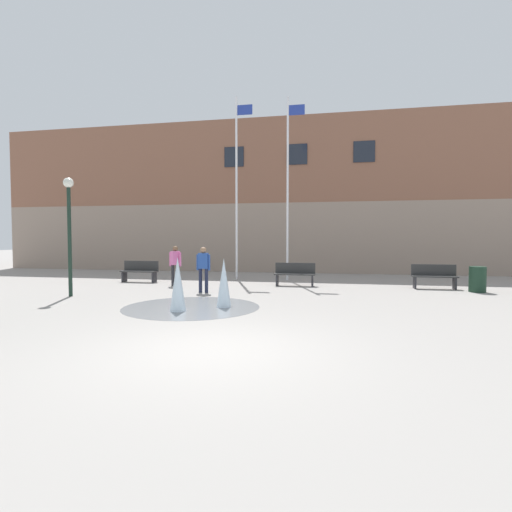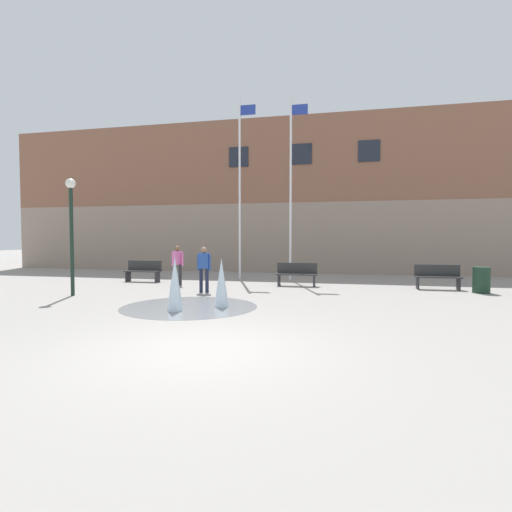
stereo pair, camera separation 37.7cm
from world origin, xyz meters
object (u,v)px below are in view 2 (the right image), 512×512
object	(u,v)px
park_bench_far_left	(143,271)
adult_in_red	(204,266)
park_bench_under_right_flagpole	(297,274)
flagpole_right	(291,183)
adult_watching	(178,262)
park_bench_far_right	(438,277)
flagpole_left	(240,183)
lamp_post_left_lane	(71,219)
trash_can	(481,280)

from	to	relation	value
park_bench_far_left	adult_in_red	bearing A→B (deg)	-35.23
park_bench_under_right_flagpole	flagpole_right	world-z (taller)	flagpole_right
adult_watching	flagpole_right	bearing A→B (deg)	-23.68
park_bench_far_left	flagpole_right	xyz separation A→B (m)	(6.19, 2.11, 3.88)
park_bench_far_left	adult_in_red	size ratio (longest dim) A/B	1.01
adult_in_red	park_bench_under_right_flagpole	bearing A→B (deg)	34.82
adult_in_red	adult_watching	distance (m)	2.45
park_bench_far_left	park_bench_far_right	bearing A→B (deg)	0.07
park_bench_far_right	flagpole_left	xyz separation A→B (m)	(-8.12, 2.10, 3.96)
park_bench_under_right_flagpole	park_bench_far_right	bearing A→B (deg)	0.94
park_bench_far_left	flagpole_right	bearing A→B (deg)	18.82
flagpole_right	park_bench_far_left	bearing A→B (deg)	-161.18
adult_watching	adult_in_red	bearing A→B (deg)	-104.59
lamp_post_left_lane	trash_can	distance (m)	14.05
park_bench_far_left	trash_can	world-z (taller)	park_bench_far_left
park_bench_far_left	trash_can	size ratio (longest dim) A/B	1.78
park_bench_under_right_flagpole	adult_in_red	world-z (taller)	adult_in_red
park_bench_far_left	flagpole_left	world-z (taller)	flagpole_left
lamp_post_left_lane	adult_in_red	bearing A→B (deg)	23.18
flagpole_right	trash_can	world-z (taller)	flagpole_right
park_bench_far_right	adult_watching	size ratio (longest dim) A/B	1.01
park_bench_far_left	park_bench_under_right_flagpole	distance (m)	6.73
lamp_post_left_lane	park_bench_far_left	bearing A→B (deg)	87.78
park_bench_under_right_flagpole	flagpole_left	size ratio (longest dim) A/B	0.19
park_bench_far_left	flagpole_right	distance (m)	7.61
trash_can	flagpole_left	bearing A→B (deg)	163.54
lamp_post_left_lane	flagpole_right	bearing A→B (deg)	45.57
flagpole_left	lamp_post_left_lane	world-z (taller)	flagpole_left
park_bench_under_right_flagpole	flagpole_left	world-z (taller)	flagpole_left
park_bench_far_left	park_bench_under_right_flagpole	size ratio (longest dim) A/B	1.00
flagpole_right	adult_watching	bearing A→B (deg)	-143.41
park_bench_far_right	park_bench_under_right_flagpole	bearing A→B (deg)	-179.06
park_bench_far_right	trash_can	distance (m)	1.45
park_bench_far_left	park_bench_under_right_flagpole	xyz separation A→B (m)	(6.73, -0.07, 0.00)
park_bench_far_right	flagpole_right	world-z (taller)	flagpole_right
park_bench_far_right	adult_in_red	bearing A→B (deg)	-161.68
adult_watching	flagpole_right	xyz separation A→B (m)	(4.15, 3.08, 3.43)
park_bench_far_right	trash_can	world-z (taller)	park_bench_far_right
park_bench_far_left	park_bench_far_right	world-z (taller)	same
adult_watching	lamp_post_left_lane	size ratio (longest dim) A/B	0.41
park_bench_far_right	trash_can	size ratio (longest dim) A/B	1.78
park_bench_under_right_flagpole	adult_watching	world-z (taller)	adult_watching
adult_watching	park_bench_far_left	bearing A→B (deg)	94.37
flagpole_right	lamp_post_left_lane	size ratio (longest dim) A/B	2.14
park_bench_far_right	flagpole_right	bearing A→B (deg)	159.98
park_bench_far_right	flagpole_left	world-z (taller)	flagpole_left
park_bench_under_right_flagpole	adult_in_red	size ratio (longest dim) A/B	1.01
flagpole_left	flagpole_right	xyz separation A→B (m)	(2.37, 0.00, -0.08)
lamp_post_left_lane	trash_can	bearing A→B (deg)	15.51
adult_watching	trash_can	size ratio (longest dim) A/B	1.77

